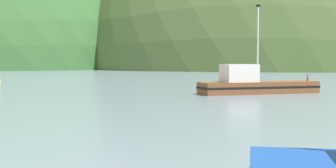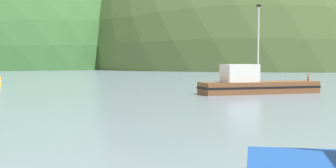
% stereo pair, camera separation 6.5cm
% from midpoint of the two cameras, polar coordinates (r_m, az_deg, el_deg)
% --- Properties ---
extents(hill_far_center, '(116.50, 93.20, 98.92)m').
position_cam_midpoint_polar(hill_far_center, '(144.86, 12.95, 1.85)').
color(hill_far_center, '#516B38').
rests_on(hill_far_center, ground).
extents(fishing_boat_brown, '(9.77, 5.33, 6.86)m').
position_cam_midpoint_polar(fishing_boat_brown, '(37.47, 10.26, -0.04)').
color(fishing_boat_brown, brown).
rests_on(fishing_boat_brown, ground).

